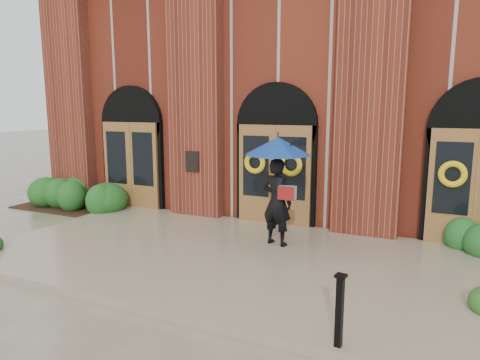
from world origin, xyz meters
The scene contains 6 objects.
ground centered at (0.00, 0.00, 0.00)m, with size 90.00×90.00×0.00m, color gray.
landing centered at (0.00, 0.15, 0.07)m, with size 10.00×5.30×0.15m, color gray.
church_building centered at (0.00, 8.78, 3.50)m, with size 16.20×12.53×7.00m.
man_with_umbrella centered at (0.66, 1.12, 1.78)m, with size 1.75×1.75×2.32m.
metal_post centered at (2.72, -2.35, 0.65)m, with size 0.15×0.15×0.94m.
hedge_wall_left centered at (-6.35, 2.20, 0.44)m, with size 3.44×1.38×0.88m, color #1D501A.
Camera 1 is at (3.66, -7.31, 3.10)m, focal length 32.00 mm.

